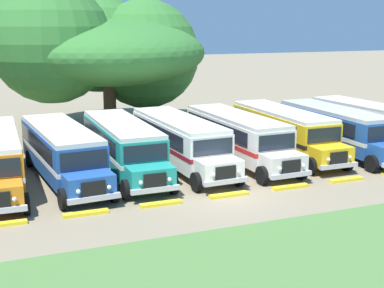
{
  "coord_description": "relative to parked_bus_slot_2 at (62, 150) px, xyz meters",
  "views": [
    {
      "loc": [
        -10.86,
        -22.61,
        8.23
      ],
      "look_at": [
        0.0,
        4.48,
        1.6
      ],
      "focal_mm": 49.98,
      "sensor_mm": 36.0,
      "label": 1
    }
  ],
  "objects": [
    {
      "name": "parked_bus_slot_7",
      "position": [
        17.47,
        -0.25,
        0.0
      ],
      "size": [
        2.75,
        10.85,
        2.82
      ],
      "rotation": [
        0.0,
        0.0,
        -1.56
      ],
      "color": "#23519E",
      "rests_on": "ground_plane"
    },
    {
      "name": "parked_bus_slot_8",
      "position": [
        20.84,
        0.45,
        0.0
      ],
      "size": [
        3.31,
        10.93,
        2.82
      ],
      "rotation": [
        0.0,
        0.0,
        -1.5
      ],
      "color": "#9E9993",
      "rests_on": "ground_plane"
    },
    {
      "name": "curb_wheelstop_6",
      "position": [
        13.93,
        -6.02,
        -1.51
      ],
      "size": [
        2.0,
        0.36,
        0.15
      ],
      "primitive_type": "cube",
      "color": "yellow",
      "rests_on": "ground_plane"
    },
    {
      "name": "foreground_grass_strip",
      "position": [
        6.98,
        -15.64,
        -1.58
      ],
      "size": [
        80.0,
        11.98,
        0.01
      ],
      "primitive_type": "cube",
      "color": "#4C7538",
      "rests_on": "ground_plane"
    },
    {
      "name": "curb_wheelstop_1",
      "position": [
        -3.43,
        -6.02,
        -1.51
      ],
      "size": [
        2.0,
        0.36,
        0.15
      ],
      "primitive_type": "cube",
      "color": "yellow",
      "rests_on": "ground_plane"
    },
    {
      "name": "curb_wheelstop_4",
      "position": [
        6.98,
        -6.02,
        -1.51
      ],
      "size": [
        2.0,
        0.36,
        0.15
      ],
      "primitive_type": "cube",
      "color": "yellow",
      "rests_on": "ground_plane"
    },
    {
      "name": "ground_plane",
      "position": [
        6.98,
        -5.7,
        -1.58
      ],
      "size": [
        220.0,
        220.0,
        0.0
      ],
      "primitive_type": "plane",
      "color": "#84755B"
    },
    {
      "name": "curb_wheelstop_3",
      "position": [
        3.51,
        -6.02,
        -1.51
      ],
      "size": [
        2.0,
        0.36,
        0.15
      ],
      "primitive_type": "cube",
      "color": "yellow",
      "rests_on": "ground_plane"
    },
    {
      "name": "parked_bus_slot_6",
      "position": [
        14.05,
        0.57,
        0.0
      ],
      "size": [
        2.74,
        10.85,
        2.82
      ],
      "rotation": [
        0.0,
        0.0,
        -1.58
      ],
      "color": "yellow",
      "rests_on": "ground_plane"
    },
    {
      "name": "curb_wheelstop_2",
      "position": [
        0.04,
        -6.02,
        -1.51
      ],
      "size": [
        2.0,
        0.36,
        0.15
      ],
      "primitive_type": "cube",
      "color": "yellow",
      "rests_on": "ground_plane"
    },
    {
      "name": "curb_wheelstop_5",
      "position": [
        10.46,
        -6.02,
        -1.51
      ],
      "size": [
        2.0,
        0.36,
        0.15
      ],
      "primitive_type": "cube",
      "color": "yellow",
      "rests_on": "ground_plane"
    },
    {
      "name": "parked_bus_slot_2",
      "position": [
        0.0,
        0.0,
        0.0
      ],
      "size": [
        3.47,
        10.96,
        2.82
      ],
      "rotation": [
        0.0,
        0.0,
        -1.49
      ],
      "color": "#23519E",
      "rests_on": "ground_plane"
    },
    {
      "name": "broad_shade_tree",
      "position": [
        5.54,
        13.85,
        4.62
      ],
      "size": [
        16.84,
        15.91,
        11.27
      ],
      "color": "brown",
      "rests_on": "ground_plane"
    },
    {
      "name": "parked_bus_slot_5",
      "position": [
        10.46,
        -0.02,
        0.0
      ],
      "size": [
        2.96,
        10.88,
        2.82
      ],
      "rotation": [
        0.0,
        0.0,
        -1.54
      ],
      "color": "silver",
      "rests_on": "ground_plane"
    },
    {
      "name": "parked_bus_slot_4",
      "position": [
        6.79,
        0.19,
        0.0
      ],
      "size": [
        3.06,
        10.89,
        2.82
      ],
      "rotation": [
        0.0,
        0.0,
        -1.53
      ],
      "color": "silver",
      "rests_on": "ground_plane"
    },
    {
      "name": "parked_bus_slot_3",
      "position": [
        3.4,
        0.23,
        0.0
      ],
      "size": [
        2.7,
        10.84,
        2.82
      ],
      "rotation": [
        0.0,
        0.0,
        -1.57
      ],
      "color": "teal",
      "rests_on": "ground_plane"
    }
  ]
}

